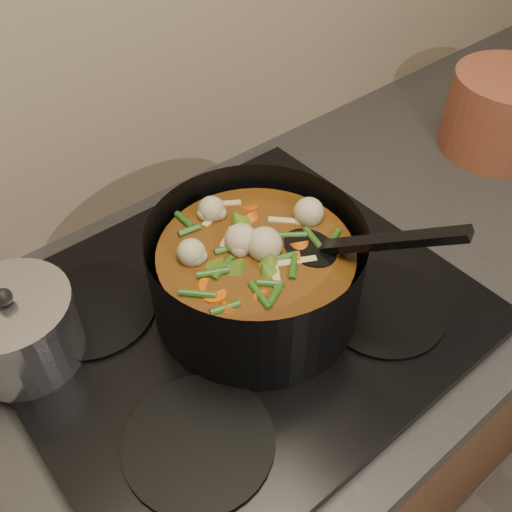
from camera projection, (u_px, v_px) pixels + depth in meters
counter at (243, 460)px, 1.15m from camera, size 2.64×0.64×0.91m
stovetop at (238, 313)px, 0.82m from camera, size 0.62×0.54×0.03m
stockpot at (256, 273)px, 0.77m from camera, size 0.34×0.38×0.21m
saucepan at (19, 329)px, 0.72m from camera, size 0.15×0.15×0.13m
terracotta_crock at (504, 113)px, 1.08m from camera, size 0.23×0.23×0.15m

